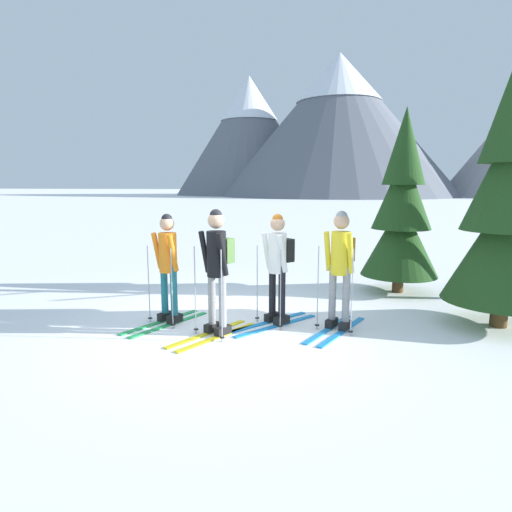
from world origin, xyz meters
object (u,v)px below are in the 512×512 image
object	(u,v)px
skier_in_black	(217,264)
pine_tree_mid	(509,202)
skier_in_orange	(168,264)
skier_in_white	(278,263)
pine_tree_near	(402,210)
skier_in_yellow	(341,263)

from	to	relation	value
skier_in_black	pine_tree_mid	distance (m)	4.43
skier_in_black	skier_in_orange	bearing A→B (deg)	159.46
skier_in_white	pine_tree_mid	bearing A→B (deg)	10.42
skier_in_black	pine_tree_mid	bearing A→B (deg)	17.54
pine_tree_near	pine_tree_mid	xyz separation A→B (m)	(1.33, -1.95, 0.25)
skier_in_black	skier_in_white	world-z (taller)	skier_in_black
skier_in_black	pine_tree_near	xyz separation A→B (m)	(2.81, 3.26, 0.63)
skier_in_yellow	pine_tree_near	size ratio (longest dim) A/B	0.49
skier_in_white	pine_tree_near	distance (m)	3.36
skier_in_black	pine_tree_mid	size ratio (longest dim) A/B	0.44
pine_tree_near	pine_tree_mid	distance (m)	2.37
skier_in_orange	pine_tree_mid	world-z (taller)	pine_tree_mid
skier_in_orange	skier_in_black	distance (m)	0.99
skier_in_white	pine_tree_mid	xyz separation A→B (m)	(3.38, 0.62, 0.95)
pine_tree_near	pine_tree_mid	bearing A→B (deg)	-55.67
skier_in_orange	skier_in_black	xyz separation A→B (m)	(0.93, -0.35, 0.10)
skier_in_white	pine_tree_near	size ratio (longest dim) A/B	0.47
skier_in_yellow	pine_tree_near	world-z (taller)	pine_tree_near
skier_in_orange	skier_in_black	world-z (taller)	skier_in_black
skier_in_orange	pine_tree_mid	xyz separation A→B (m)	(5.07, 0.96, 0.97)
skier_in_orange	pine_tree_near	bearing A→B (deg)	37.93
skier_in_white	skier_in_yellow	bearing A→B (deg)	-3.30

